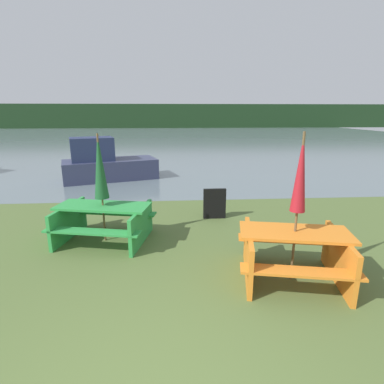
% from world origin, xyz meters
% --- Properties ---
extents(water, '(60.00, 50.00, 0.00)m').
position_xyz_m(water, '(0.00, 31.78, -0.00)').
color(water, slate).
rests_on(water, ground_plane).
extents(far_treeline, '(80.00, 1.60, 4.00)m').
position_xyz_m(far_treeline, '(0.00, 51.78, 2.00)').
color(far_treeline, '#193319').
rests_on(far_treeline, water).
extents(picnic_table_orange, '(1.88, 1.67, 0.80)m').
position_xyz_m(picnic_table_orange, '(2.02, 2.34, 0.47)').
color(picnic_table_orange, orange).
rests_on(picnic_table_orange, ground_plane).
extents(picnic_table_green, '(2.07, 1.72, 0.75)m').
position_xyz_m(picnic_table_green, '(-1.21, 4.03, 0.45)').
color(picnic_table_green, green).
rests_on(picnic_table_green, ground_plane).
extents(umbrella_crimson, '(0.22, 0.22, 2.28)m').
position_xyz_m(umbrella_crimson, '(2.02, 2.34, 1.67)').
color(umbrella_crimson, brown).
rests_on(umbrella_crimson, ground_plane).
extents(umbrella_darkgreen, '(0.28, 0.28, 2.16)m').
position_xyz_m(umbrella_darkgreen, '(-1.21, 4.03, 1.52)').
color(umbrella_darkgreen, brown).
rests_on(umbrella_darkgreen, ground_plane).
extents(boat, '(3.80, 2.55, 1.64)m').
position_xyz_m(boat, '(-2.38, 9.95, 0.60)').
color(boat, '#333856').
rests_on(boat, water).
extents(signboard, '(0.55, 0.08, 0.75)m').
position_xyz_m(signboard, '(1.21, 5.19, 0.38)').
color(signboard, black).
rests_on(signboard, ground_plane).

